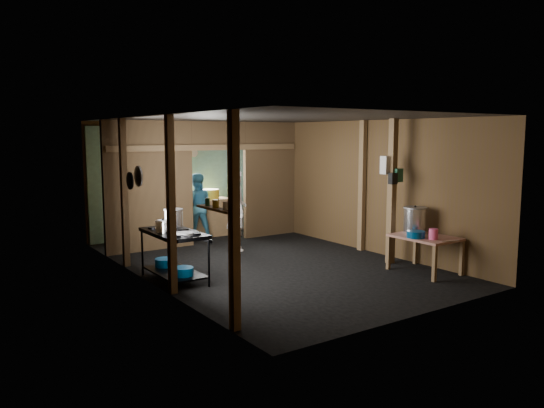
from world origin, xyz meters
TOP-DOWN VIEW (x-y plane):
  - floor at (0.00, 0.00)m, footprint 4.50×7.00m
  - ceiling at (0.00, 0.00)m, footprint 4.50×7.00m
  - wall_back at (0.00, 3.50)m, footprint 4.50×0.00m
  - wall_front at (0.00, -3.50)m, footprint 4.50×0.00m
  - wall_left at (-2.25, 0.00)m, footprint 0.00×7.00m
  - wall_right at (2.25, 0.00)m, footprint 0.00×7.00m
  - partition_left at (-1.32, 2.20)m, footprint 1.85×0.10m
  - partition_right at (1.57, 2.20)m, footprint 1.35×0.10m
  - partition_header at (0.25, 2.20)m, footprint 1.30×0.10m
  - turquoise_panel at (0.00, 3.44)m, footprint 4.40×0.06m
  - back_counter at (0.30, 2.95)m, footprint 1.20×0.50m
  - wall_clock at (0.25, 3.40)m, footprint 0.20×0.03m
  - post_left_a at (-2.18, -2.60)m, footprint 0.10×0.12m
  - post_left_b at (-2.18, -0.80)m, footprint 0.10×0.12m
  - post_left_c at (-2.18, 1.20)m, footprint 0.10×0.12m
  - post_right at (2.18, -0.20)m, footprint 0.10×0.12m
  - post_free at (1.85, -1.30)m, footprint 0.12×0.12m
  - cross_beam at (0.00, 2.15)m, footprint 4.40×0.12m
  - pan_lid_big at (-2.21, 0.40)m, footprint 0.03×0.34m
  - pan_lid_small at (-2.21, 0.80)m, footprint 0.03×0.30m
  - wall_shelf at (-2.15, -2.10)m, footprint 0.14×0.80m
  - jar_white at (-2.15, -2.35)m, footprint 0.07×0.07m
  - jar_yellow at (-2.15, -2.10)m, footprint 0.08×0.08m
  - jar_green at (-2.15, -1.88)m, footprint 0.06×0.06m
  - bag_white at (1.80, -1.22)m, footprint 0.22×0.15m
  - bag_green at (1.92, -1.36)m, footprint 0.16×0.12m
  - bag_black at (1.78, -1.38)m, footprint 0.14×0.10m
  - gas_range at (-1.88, -0.19)m, footprint 0.70×1.36m
  - prep_table at (1.83, -2.09)m, footprint 0.76×1.05m
  - stove_pot_large at (-1.71, 0.18)m, footprint 0.40×0.40m
  - stove_pot_med at (-2.05, -0.17)m, footprint 0.24×0.24m
  - frying_pan at (-1.88, -0.60)m, footprint 0.44×0.56m
  - blue_tub_front at (-1.88, -0.52)m, footprint 0.32×0.32m
  - blue_tub_back at (-1.88, 0.20)m, footprint 0.33×0.33m
  - stock_pot at (1.93, -1.78)m, footprint 0.45×0.45m
  - wash_basin at (1.60, -2.09)m, footprint 0.31×0.31m
  - pink_bucket at (1.72, -2.35)m, footprint 0.17×0.17m
  - knife at (1.81, -2.61)m, footprint 0.29×0.14m
  - yellow_tub at (0.44, 2.95)m, footprint 0.40×0.40m
  - red_cup at (-0.10, 2.95)m, footprint 0.12×0.12m
  - cook at (0.12, 1.23)m, footprint 0.56×0.69m
  - worker_back at (-0.01, 2.77)m, footprint 0.88×0.79m

SIDE VIEW (x-z plane):
  - floor at x=0.00m, z-range 0.00..0.00m
  - blue_tub_front at x=-1.88m, z-range 0.16..0.29m
  - blue_tub_back at x=-1.88m, z-range 0.16..0.29m
  - prep_table at x=1.83m, z-range 0.00..0.62m
  - gas_range at x=-1.88m, z-range 0.00..0.80m
  - back_counter at x=0.30m, z-range 0.00..0.85m
  - knife at x=1.81m, z-range 0.62..0.63m
  - wash_basin at x=1.60m, z-range 0.62..0.73m
  - pink_bucket at x=1.72m, z-range 0.62..0.80m
  - worker_back at x=-0.01m, z-range 0.00..1.47m
  - cook at x=0.12m, z-range 0.00..1.64m
  - frying_pan at x=-1.88m, z-range 0.79..0.86m
  - stock_pot at x=1.93m, z-range 0.60..1.08m
  - stove_pot_med at x=-2.05m, z-range 0.78..0.99m
  - red_cup at x=-0.10m, z-range 0.85..0.99m
  - stove_pot_large at x=-1.71m, z-range 0.78..1.10m
  - yellow_tub at x=0.44m, z-range 0.85..1.07m
  - turquoise_panel at x=0.00m, z-range 0.00..2.50m
  - wall_back at x=0.00m, z-range 0.00..2.60m
  - wall_front at x=0.00m, z-range 0.00..2.60m
  - wall_left at x=-2.25m, z-range 0.00..2.60m
  - wall_right at x=2.25m, z-range 0.00..2.60m
  - partition_left at x=-1.32m, z-range 0.00..2.60m
  - partition_right at x=1.57m, z-range 0.00..2.60m
  - post_left_a at x=-2.18m, z-range 0.00..2.60m
  - post_left_b at x=-2.18m, z-range 0.00..2.60m
  - post_left_c at x=-2.18m, z-range 0.00..2.60m
  - post_right at x=2.18m, z-range 0.00..2.60m
  - post_free at x=1.85m, z-range 0.00..2.60m
  - wall_shelf at x=-2.15m, z-range 1.39..1.41m
  - jar_white at x=-2.15m, z-range 1.42..1.52m
  - jar_yellow at x=-2.15m, z-range 1.42..1.52m
  - jar_green at x=-2.15m, z-range 1.42..1.52m
  - pan_lid_small at x=-2.21m, z-range 1.40..1.70m
  - bag_black at x=1.78m, z-range 1.45..1.65m
  - bag_green at x=1.92m, z-range 1.48..1.72m
  - pan_lid_big at x=-2.21m, z-range 1.48..1.82m
  - bag_white at x=1.80m, z-range 1.62..1.94m
  - wall_clock at x=0.25m, z-range 1.80..2.00m
  - cross_beam at x=0.00m, z-range 1.99..2.11m
  - partition_header at x=0.25m, z-range 2.00..2.60m
  - ceiling at x=0.00m, z-range 2.60..2.60m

